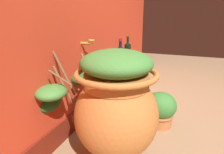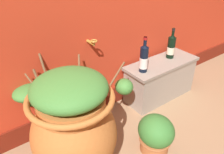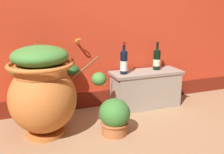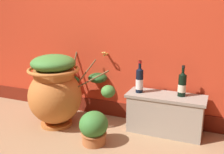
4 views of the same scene
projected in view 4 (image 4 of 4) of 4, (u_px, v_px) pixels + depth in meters
back_wall at (125, 4)px, 2.93m from camera, size 4.40×0.33×2.60m
terracotta_urn at (57, 89)px, 2.88m from camera, size 0.92×0.90×0.78m
stone_ledge at (165, 113)px, 2.73m from camera, size 0.79×0.31×0.41m
wine_bottle_left at (139, 80)px, 2.74m from camera, size 0.08×0.08×0.33m
wine_bottle_middle at (182, 84)px, 2.63m from camera, size 0.08×0.08×0.31m
potted_shrub at (94, 128)px, 2.52m from camera, size 0.27×0.29×0.32m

